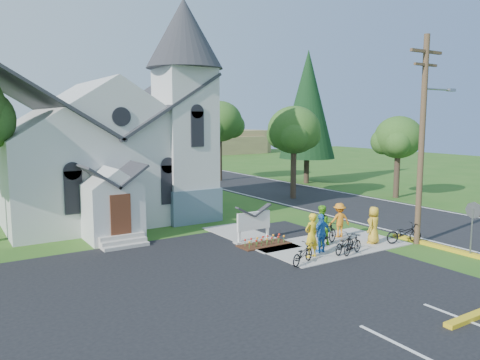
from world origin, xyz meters
TOP-DOWN VIEW (x-y plane):
  - ground at (0.00, 0.00)m, footprint 120.00×120.00m
  - parking_lot at (-7.00, -2.00)m, footprint 20.00×16.00m
  - road at (10.00, 15.00)m, footprint 8.00×90.00m
  - sidewalk at (1.50, 0.50)m, footprint 7.00×4.00m
  - church at (-5.48, 12.48)m, footprint 12.35×12.00m
  - church_sign at (-1.20, 3.20)m, footprint 2.20×0.40m
  - flower_bed at (-1.20, 2.30)m, footprint 2.60×1.10m
  - utility_pole at (5.36, -1.50)m, footprint 3.45×0.28m
  - stop_sign at (5.43, -4.20)m, footprint 0.11×0.76m
  - tree_road_near at (8.50, 12.00)m, footprint 4.00×4.00m
  - tree_road_mid at (9.00, 24.00)m, footprint 4.40×4.40m
  - tree_road_far at (15.50, 8.00)m, footprint 3.60×3.60m
  - conifer at (15.00, 18.00)m, footprint 5.20×5.20m
  - distant_hills at (3.36, 56.33)m, footprint 61.00×10.00m
  - cyclist_0 at (-0.68, -0.52)m, footprint 0.76×0.53m
  - bike_0 at (-1.62, -1.05)m, footprint 1.72×1.12m
  - cyclist_1 at (1.02, 0.74)m, footprint 0.98×0.78m
  - bike_1 at (1.30, 0.58)m, footprint 1.89×1.07m
  - cyclist_2 at (0.20, -0.19)m, footprint 1.07×0.48m
  - bike_2 at (1.01, -0.86)m, footprint 1.76×1.07m
  - cyclist_3 at (2.90, 1.40)m, footprint 1.28×0.95m
  - bike_3 at (1.17, -1.20)m, footprint 1.54×0.77m
  - cyclist_4 at (3.42, -0.40)m, footprint 1.02×0.83m
  - bike_4 at (4.70, -1.19)m, footprint 2.00×1.22m

SIDE VIEW (x-z plane):
  - ground at x=0.00m, z-range 0.00..0.00m
  - parking_lot at x=-7.00m, z-range 0.00..0.02m
  - road at x=10.00m, z-range 0.00..0.02m
  - sidewalk at x=1.50m, z-range 0.00..0.05m
  - flower_bed at x=-1.20m, z-range 0.00..0.07m
  - bike_0 at x=-1.62m, z-range 0.05..0.90m
  - bike_2 at x=1.01m, z-range 0.05..0.93m
  - bike_3 at x=1.17m, z-range 0.05..0.94m
  - bike_4 at x=4.70m, z-range 0.05..1.04m
  - bike_1 at x=1.30m, z-range 0.05..1.14m
  - cyclist_3 at x=2.90m, z-range 0.05..1.82m
  - cyclist_2 at x=0.20m, z-range 0.05..1.84m
  - cyclist_4 at x=3.42m, z-range 0.05..1.86m
  - cyclist_1 at x=1.02m, z-range 0.05..1.99m
  - church_sign at x=-1.20m, z-range 0.18..1.88m
  - cyclist_0 at x=-0.68m, z-range 0.05..2.02m
  - stop_sign at x=5.43m, z-range 0.54..3.02m
  - distant_hills at x=3.36m, z-range -0.63..4.97m
  - tree_road_far at x=15.50m, z-range 1.48..7.78m
  - tree_road_near at x=8.50m, z-range 1.68..8.73m
  - church at x=-5.48m, z-range -1.25..11.75m
  - utility_pole at x=5.36m, z-range 0.40..10.40m
  - tree_road_mid at x=9.00m, z-range 1.88..9.68m
  - conifer at x=15.00m, z-range 1.19..13.59m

